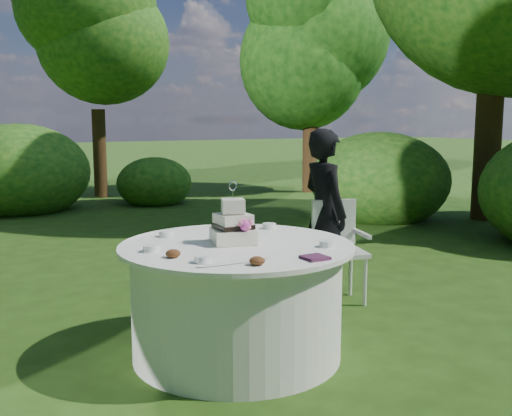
# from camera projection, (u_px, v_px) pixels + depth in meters

# --- Properties ---
(ground) EXTENTS (80.00, 80.00, 0.00)m
(ground) POSITION_uv_depth(u_px,v_px,m) (237.00, 354.00, 4.08)
(ground) COLOR #203A0F
(ground) RESTS_ON ground
(napkins) EXTENTS (0.14, 0.14, 0.02)m
(napkins) POSITION_uv_depth(u_px,v_px,m) (315.00, 258.00, 3.53)
(napkins) COLOR #4B2040
(napkins) RESTS_ON table
(feather_plume) EXTENTS (0.48, 0.07, 0.01)m
(feather_plume) POSITION_uv_depth(u_px,v_px,m) (234.00, 262.00, 3.44)
(feather_plume) COLOR silver
(feather_plume) RESTS_ON table
(guest) EXTENTS (0.40, 0.57, 1.51)m
(guest) POSITION_uv_depth(u_px,v_px,m) (325.00, 213.00, 5.39)
(guest) COLOR black
(guest) RESTS_ON ground
(table) EXTENTS (1.56, 1.56, 0.77)m
(table) POSITION_uv_depth(u_px,v_px,m) (237.00, 299.00, 4.03)
(table) COLOR silver
(table) RESTS_ON ground
(cake) EXTENTS (0.34, 0.34, 0.42)m
(cake) POSITION_uv_depth(u_px,v_px,m) (233.00, 226.00, 3.99)
(cake) COLOR white
(cake) RESTS_ON table
(chair) EXTENTS (0.51, 0.51, 0.88)m
(chair) POSITION_uv_depth(u_px,v_px,m) (338.00, 242.00, 5.27)
(chair) COLOR silver
(chair) RESTS_ON ground
(votives) EXTENTS (1.16, 0.94, 0.04)m
(votives) POSITION_uv_depth(u_px,v_px,m) (225.00, 241.00, 3.96)
(votives) COLOR white
(votives) RESTS_ON table
(petal_cups) EXTENTS (0.43, 0.50, 0.05)m
(petal_cups) POSITION_uv_depth(u_px,v_px,m) (214.00, 257.00, 3.48)
(petal_cups) COLOR #562D16
(petal_cups) RESTS_ON table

